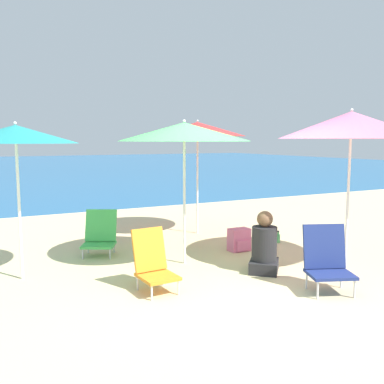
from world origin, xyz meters
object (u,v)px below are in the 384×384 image
beach_chair_orange (153,262)px  person_seated_near (264,248)px  beach_umbrella_pink (351,125)px  beach_chair_navy (327,259)px  beach_umbrella_green (184,132)px  beach_chair_green (100,234)px  backpack_pink (239,240)px  water_bottle (278,238)px  beach_umbrella_teal (16,134)px  beach_umbrella_red (197,129)px

beach_chair_orange → person_seated_near: 1.59m
beach_umbrella_pink → beach_chair_navy: size_ratio=2.85×
beach_umbrella_green → beach_umbrella_pink: bearing=-29.6°
beach_chair_green → backpack_pink: bearing=5.1°
beach_chair_green → water_bottle: size_ratio=3.27×
water_bottle → backpack_pink: bearing=-170.8°
beach_umbrella_pink → water_bottle: beach_umbrella_pink is taller
beach_chair_green → beach_umbrella_green: bearing=-20.9°
backpack_pink → water_bottle: (0.90, 0.15, -0.10)m
beach_umbrella_teal → beach_umbrella_pink: beach_umbrella_pink is taller
beach_umbrella_red → beach_chair_green: beach_umbrella_red is taller
beach_umbrella_green → beach_umbrella_pink: 2.29m
beach_umbrella_red → beach_umbrella_green: bearing=-123.3°
beach_umbrella_red → person_seated_near: bearing=-97.6°
beach_umbrella_red → beach_chair_orange: bearing=-127.5°
beach_umbrella_teal → beach_chair_navy: 4.05m
backpack_pink → water_bottle: backpack_pink is taller
person_seated_near → backpack_pink: size_ratio=2.31×
beach_umbrella_pink → beach_umbrella_red: beach_umbrella_pink is taller
person_seated_near → beach_umbrella_red: bearing=124.2°
beach_umbrella_pink → person_seated_near: bearing=167.4°
beach_umbrella_red → beach_chair_orange: (-1.93, -2.51, -1.64)m
beach_umbrella_pink → beach_umbrella_red: size_ratio=1.03×
beach_chair_navy → water_bottle: beach_chair_navy is taller
beach_umbrella_pink → backpack_pink: 2.42m
beach_umbrella_green → beach_chair_orange: bearing=-135.1°
beach_umbrella_green → beach_chair_green: size_ratio=3.01×
beach_umbrella_teal → beach_umbrella_pink: bearing=-19.4°
beach_umbrella_green → backpack_pink: (1.09, 0.23, -1.70)m
beach_chair_green → water_bottle: beach_chair_green is taller
beach_umbrella_red → beach_chair_navy: beach_umbrella_red is taller
beach_umbrella_red → water_bottle: 2.47m
beach_chair_orange → backpack_pink: (1.91, 1.04, -0.15)m
beach_chair_orange → water_bottle: (2.81, 1.18, -0.25)m
beach_umbrella_green → beach_chair_green: (-0.94, 1.05, -1.57)m
beach_umbrella_teal → water_bottle: (4.15, 0.05, -1.76)m
beach_umbrella_teal → beach_chair_orange: (1.34, -1.14, -1.51)m
beach_umbrella_green → beach_chair_green: bearing=131.9°
beach_chair_navy → person_seated_near: size_ratio=0.93×
beach_chair_navy → beach_umbrella_red: bearing=110.2°
beach_umbrella_green → beach_umbrella_teal: bearing=171.4°
backpack_pink → beach_umbrella_teal: bearing=178.3°
beach_umbrella_pink → beach_chair_green: size_ratio=3.23×
beach_umbrella_teal → beach_chair_green: 2.08m
beach_chair_navy → backpack_pink: (0.09, 1.99, -0.20)m
beach_umbrella_pink → backpack_pink: size_ratio=6.09×
water_bottle → beach_umbrella_red: bearing=123.8°
beach_umbrella_pink → person_seated_near: size_ratio=2.64×
person_seated_near → beach_umbrella_teal: bearing=-160.2°
beach_chair_green → beach_chair_navy: 3.42m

